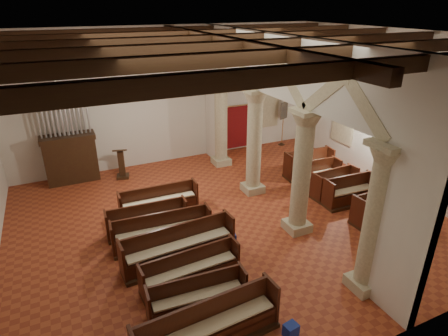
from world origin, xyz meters
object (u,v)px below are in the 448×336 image
lectern (122,165)px  processional_banner (283,130)px  aisle_pew_0 (380,211)px  pipe_organ (69,150)px  nave_pew_0 (209,332)px

lectern → processional_banner: bearing=17.9°
processional_banner → aisle_pew_0: processional_banner is taller
pipe_organ → lectern: bearing=-17.1°
lectern → processional_banner: processional_banner is taller
lectern → nave_pew_0: size_ratio=0.42×
pipe_organ → processional_banner: pipe_organ is taller
pipe_organ → lectern: size_ratio=3.19×
pipe_organ → aisle_pew_0: (9.19, -7.70, -1.00)m
processional_banner → nave_pew_0: 12.95m
nave_pew_0 → aisle_pew_0: bearing=13.4°
aisle_pew_0 → nave_pew_0: bearing=-164.4°
processional_banner → aisle_pew_0: (-1.04, -7.69, -0.44)m
processional_banner → aisle_pew_0: size_ratio=1.13×
pipe_organ → nave_pew_0: (1.96, -9.95, -1.01)m
processional_banner → nave_pew_0: size_ratio=0.74×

